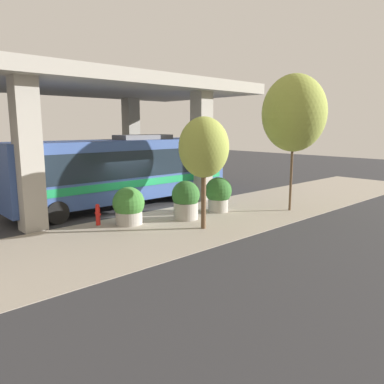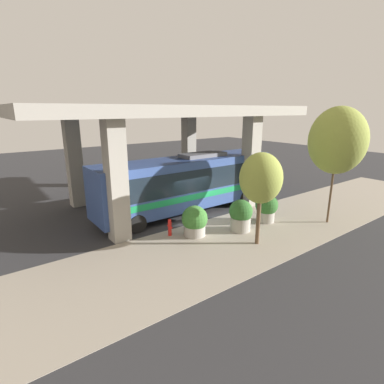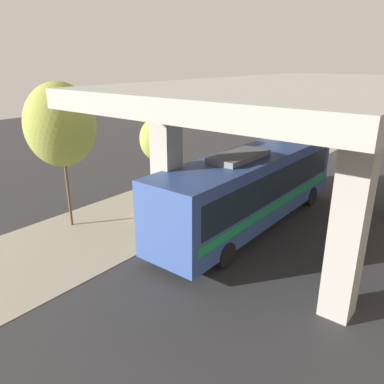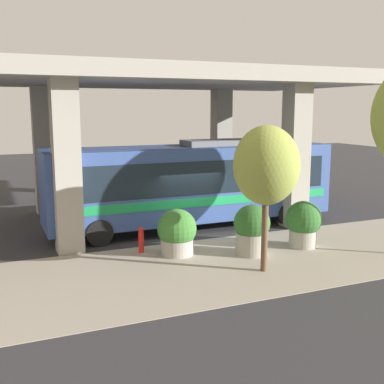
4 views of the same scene
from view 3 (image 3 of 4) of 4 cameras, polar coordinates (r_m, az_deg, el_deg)
ground_plane at (r=19.58m, az=4.59°, el=-2.78°), size 80.00×80.00×0.00m
sidewalk_strip at (r=21.28m, az=-2.08°, el=-0.84°), size 6.00×40.00×0.02m
overpass at (r=16.32m, az=17.13°, el=12.87°), size 9.40×17.43×6.61m
bus at (r=17.39m, az=9.07°, el=1.13°), size 2.80×12.11×3.69m
fire_hydrant at (r=21.68m, az=6.87°, el=0.70°), size 0.40×0.19×0.93m
planter_front at (r=21.11m, az=3.68°, el=1.21°), size 1.36×1.36×1.62m
planter_middle at (r=19.87m, az=-2.57°, el=0.35°), size 1.26×1.26×1.75m
planter_back at (r=18.34m, az=-6.91°, el=-1.48°), size 1.31×1.31×1.70m
street_tree_near at (r=17.40m, az=-19.42°, el=9.62°), size 3.05×3.05×6.58m
street_tree_far at (r=20.70m, az=-5.22°, el=7.98°), size 2.00×2.00×4.52m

